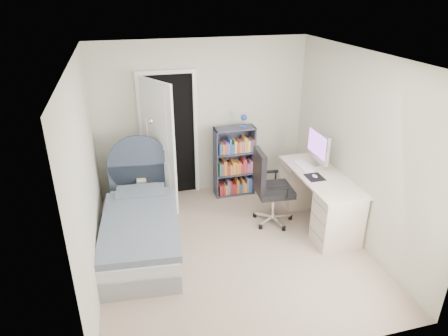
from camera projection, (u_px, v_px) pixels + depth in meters
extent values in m
cube|color=gray|center=(233.00, 250.00, 5.35)|extent=(3.40, 3.60, 0.05)
cube|color=white|center=(235.00, 54.00, 4.28)|extent=(3.40, 3.60, 0.05)
cube|color=beige|center=(202.00, 118.00, 6.42)|extent=(3.40, 0.05, 2.50)
cube|color=beige|center=(296.00, 251.00, 3.21)|extent=(3.40, 0.05, 2.50)
cube|color=beige|center=(84.00, 179.00, 4.41)|extent=(0.05, 3.60, 2.50)
cube|color=beige|center=(360.00, 149.00, 5.22)|extent=(0.05, 3.60, 2.50)
cube|color=black|center=(169.00, 137.00, 6.37)|extent=(0.80, 0.01, 2.00)
cube|color=white|center=(142.00, 140.00, 6.25)|extent=(0.06, 0.06, 2.00)
cube|color=white|center=(196.00, 135.00, 6.45)|extent=(0.06, 0.06, 2.00)
cube|color=white|center=(165.00, 72.00, 5.92)|extent=(0.92, 0.06, 0.06)
cube|color=white|center=(159.00, 146.00, 5.99)|extent=(0.41, 0.72, 2.00)
cube|color=gray|center=(142.00, 240.00, 5.29)|extent=(1.09, 2.02, 0.25)
cube|color=silver|center=(141.00, 228.00, 5.21)|extent=(1.07, 1.98, 0.16)
cube|color=slate|center=(140.00, 224.00, 5.07)|extent=(1.10, 1.73, 0.10)
cube|color=slate|center=(141.00, 193.00, 5.78)|extent=(0.72, 0.45, 0.12)
cube|color=#3A455A|center=(141.00, 188.00, 6.08)|extent=(0.92, 0.14, 0.78)
cylinder|color=#3A455A|center=(139.00, 165.00, 5.92)|extent=(0.92, 0.14, 0.92)
cylinder|color=#CCBD7D|center=(136.00, 202.00, 5.99)|extent=(0.03, 0.03, 0.48)
cylinder|color=#CCBD7D|center=(135.00, 192.00, 6.27)|extent=(0.03, 0.03, 0.48)
cylinder|color=#CCBD7D|center=(157.00, 199.00, 6.06)|extent=(0.03, 0.03, 0.48)
cylinder|color=#CCBD7D|center=(155.00, 190.00, 6.34)|extent=(0.03, 0.03, 0.48)
cube|color=#CCBD7D|center=(145.00, 183.00, 6.07)|extent=(0.38, 0.38, 0.03)
cube|color=#CCBD7D|center=(146.00, 200.00, 6.20)|extent=(0.34, 0.34, 0.02)
cube|color=#B24C33|center=(141.00, 182.00, 6.05)|extent=(0.15, 0.21, 0.03)
cube|color=#3F598C|center=(141.00, 180.00, 6.04)|extent=(0.14, 0.20, 0.03)
cube|color=#D8CC7F|center=(141.00, 178.00, 6.02)|extent=(0.13, 0.19, 0.03)
cylinder|color=silver|center=(154.00, 208.00, 6.28)|extent=(0.21, 0.21, 0.02)
cylinder|color=silver|center=(150.00, 165.00, 5.97)|extent=(0.02, 0.02, 1.47)
sphere|color=silver|center=(151.00, 121.00, 5.66)|extent=(0.09, 0.09, 0.09)
cube|color=#3E4255|center=(216.00, 163.00, 6.45)|extent=(0.02, 0.28, 1.16)
cube|color=#3E4255|center=(253.00, 159.00, 6.59)|extent=(0.02, 0.28, 1.16)
cube|color=#3E4255|center=(235.00, 128.00, 6.28)|extent=(0.65, 0.28, 0.02)
cube|color=#3E4255|center=(234.00, 192.00, 6.76)|extent=(0.65, 0.28, 0.02)
cube|color=#3E4255|center=(232.00, 158.00, 6.64)|extent=(0.65, 0.01, 1.16)
cube|color=#3E4255|center=(234.00, 173.00, 6.61)|extent=(0.61, 0.26, 0.02)
cube|color=#3E4255|center=(234.00, 152.00, 6.45)|extent=(0.61, 0.26, 0.02)
cylinder|color=#23409B|center=(243.00, 126.00, 6.31)|extent=(0.11, 0.11, 0.02)
cylinder|color=silver|center=(243.00, 122.00, 6.28)|extent=(0.01, 0.01, 0.15)
sphere|color=#23409B|center=(244.00, 117.00, 6.22)|extent=(0.10, 0.10, 0.10)
cube|color=#B23333|center=(220.00, 189.00, 6.64)|extent=(0.06, 0.19, 0.17)
cube|color=#B23333|center=(223.00, 188.00, 6.65)|extent=(0.04, 0.19, 0.18)
cube|color=#D8BF4C|center=(225.00, 188.00, 6.66)|extent=(0.03, 0.19, 0.16)
cube|color=#7F72B2|center=(228.00, 186.00, 6.66)|extent=(0.04, 0.19, 0.24)
cube|color=#B23333|center=(230.00, 186.00, 6.67)|extent=(0.03, 0.19, 0.23)
cube|color=#B23333|center=(232.00, 188.00, 6.69)|extent=(0.02, 0.19, 0.16)
cube|color=#B23333|center=(234.00, 187.00, 6.70)|extent=(0.05, 0.19, 0.16)
cube|color=orange|center=(237.00, 185.00, 6.69)|extent=(0.03, 0.19, 0.24)
cube|color=#335999|center=(239.00, 187.00, 6.72)|extent=(0.05, 0.19, 0.16)
cube|color=orange|center=(242.00, 185.00, 6.72)|extent=(0.03, 0.19, 0.23)
cube|color=#D8BF4C|center=(244.00, 186.00, 6.74)|extent=(0.04, 0.19, 0.16)
cube|color=#7F72B2|center=(246.00, 184.00, 6.73)|extent=(0.03, 0.19, 0.25)
cube|color=#335999|center=(249.00, 184.00, 6.74)|extent=(0.05, 0.19, 0.24)
cube|color=#337F4C|center=(219.00, 168.00, 6.48)|extent=(0.04, 0.19, 0.21)
cube|color=#994C7F|center=(222.00, 168.00, 6.49)|extent=(0.03, 0.19, 0.20)
cube|color=orange|center=(224.00, 167.00, 6.49)|extent=(0.05, 0.19, 0.23)
cube|color=#B23333|center=(228.00, 169.00, 6.52)|extent=(0.05, 0.19, 0.16)
cube|color=#D8BF4C|center=(230.00, 168.00, 6.53)|extent=(0.03, 0.19, 0.16)
cube|color=orange|center=(233.00, 167.00, 6.53)|extent=(0.06, 0.19, 0.21)
cube|color=orange|center=(236.00, 167.00, 6.55)|extent=(0.04, 0.19, 0.19)
cube|color=orange|center=(238.00, 167.00, 6.56)|extent=(0.03, 0.19, 0.19)
cube|color=#B23333|center=(241.00, 167.00, 6.57)|extent=(0.04, 0.19, 0.17)
cube|color=#B23333|center=(244.00, 165.00, 6.57)|extent=(0.05, 0.19, 0.23)
cube|color=#994C7F|center=(247.00, 167.00, 6.60)|extent=(0.05, 0.19, 0.16)
cube|color=#994C7F|center=(250.00, 165.00, 6.61)|extent=(0.05, 0.19, 0.19)
cube|color=#335999|center=(220.00, 148.00, 6.33)|extent=(0.04, 0.19, 0.18)
cube|color=orange|center=(223.00, 148.00, 6.35)|extent=(0.04, 0.19, 0.16)
cube|color=#994C7F|center=(225.00, 147.00, 6.35)|extent=(0.03, 0.19, 0.19)
cube|color=#7F72B2|center=(227.00, 147.00, 6.36)|extent=(0.03, 0.19, 0.18)
cube|color=#335999|center=(229.00, 145.00, 6.36)|extent=(0.03, 0.19, 0.25)
cube|color=#335999|center=(232.00, 147.00, 6.38)|extent=(0.04, 0.19, 0.15)
cube|color=#D8BF4C|center=(234.00, 146.00, 6.39)|extent=(0.04, 0.19, 0.20)
cube|color=#B23333|center=(237.00, 146.00, 6.40)|extent=(0.04, 0.19, 0.18)
cube|color=orange|center=(240.00, 146.00, 6.41)|extent=(0.04, 0.19, 0.18)
cube|color=#7F72B2|center=(242.00, 146.00, 6.42)|extent=(0.03, 0.19, 0.19)
cube|color=orange|center=(244.00, 144.00, 6.42)|extent=(0.05, 0.19, 0.24)
cube|color=#D8BF4C|center=(247.00, 145.00, 6.44)|extent=(0.05, 0.19, 0.19)
cube|color=#335999|center=(250.00, 144.00, 6.45)|extent=(0.03, 0.19, 0.20)
cube|color=#B23333|center=(252.00, 144.00, 6.46)|extent=(0.05, 0.19, 0.20)
cube|color=beige|center=(321.00, 176.00, 5.62)|extent=(0.63, 1.58, 0.03)
cube|color=beige|center=(338.00, 219.00, 5.29)|extent=(0.58, 0.42, 0.74)
cube|color=beige|center=(302.00, 183.00, 6.28)|extent=(0.58, 0.42, 0.74)
cube|color=silver|center=(318.00, 165.00, 5.92)|extent=(0.17, 0.17, 0.01)
cube|color=silver|center=(320.00, 157.00, 5.88)|extent=(0.03, 0.06, 0.23)
cube|color=silver|center=(318.00, 145.00, 5.78)|extent=(0.05, 0.59, 0.42)
cube|color=#A558D7|center=(317.00, 144.00, 5.77)|extent=(0.00, 0.53, 0.34)
cube|color=white|center=(303.00, 166.00, 5.86)|extent=(0.14, 0.42, 0.02)
cube|color=black|center=(315.00, 177.00, 5.54)|extent=(0.23, 0.27, 0.00)
ellipsoid|color=white|center=(315.00, 176.00, 5.54)|extent=(0.06, 0.11, 0.03)
cube|color=silver|center=(282.00, 216.00, 5.95)|extent=(0.29, 0.06, 0.03)
cylinder|color=black|center=(290.00, 217.00, 5.98)|extent=(0.06, 0.06, 0.06)
cube|color=silver|center=(273.00, 213.00, 6.05)|extent=(0.15, 0.29, 0.03)
cylinder|color=black|center=(273.00, 210.00, 6.19)|extent=(0.06, 0.06, 0.06)
cube|color=silver|center=(264.00, 215.00, 5.98)|extent=(0.25, 0.22, 0.03)
cylinder|color=black|center=(255.00, 215.00, 6.05)|extent=(0.06, 0.06, 0.06)
cube|color=silver|center=(267.00, 221.00, 5.83)|extent=(0.27, 0.19, 0.03)
cylinder|color=black|center=(261.00, 227.00, 5.75)|extent=(0.06, 0.06, 0.06)
cube|color=silver|center=(278.00, 222.00, 5.81)|extent=(0.11, 0.29, 0.03)
cylinder|color=black|center=(284.00, 228.00, 5.71)|extent=(0.06, 0.06, 0.06)
cylinder|color=silver|center=(273.00, 205.00, 5.83)|extent=(0.06, 0.06, 0.44)
cube|color=black|center=(274.00, 190.00, 5.73)|extent=(0.53, 0.53, 0.09)
cube|color=black|center=(260.00, 170.00, 5.56)|extent=(0.11, 0.46, 0.57)
cube|color=black|center=(279.00, 189.00, 5.42)|extent=(0.31, 0.06, 0.03)
cube|color=black|center=(268.00, 172.00, 5.90)|extent=(0.31, 0.06, 0.03)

